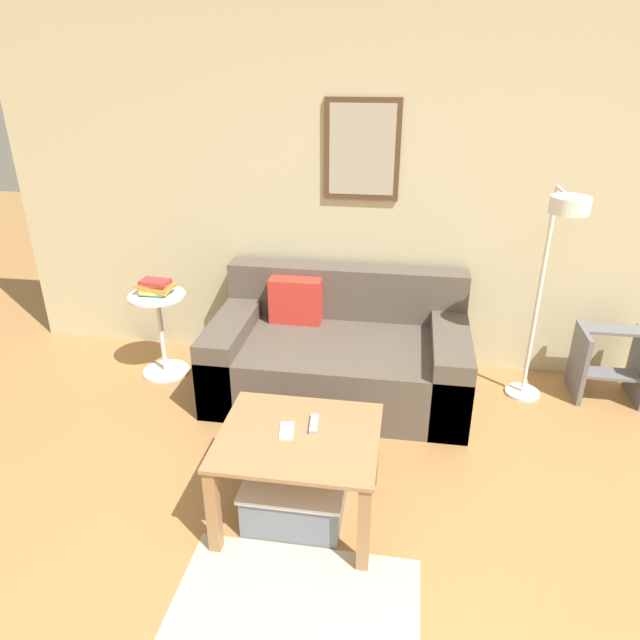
% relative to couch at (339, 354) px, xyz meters
% --- Properties ---
extents(wall_back, '(5.60, 0.09, 2.55)m').
position_rel_couch_xyz_m(wall_back, '(0.29, 0.51, 1.01)').
color(wall_back, '#C6BC93').
rests_on(wall_back, ground_plane).
extents(area_rug, '(1.05, 0.67, 0.01)m').
position_rel_couch_xyz_m(area_rug, '(0.05, -1.79, -0.27)').
color(area_rug, '#C1B299').
rests_on(area_rug, ground_plane).
extents(couch, '(1.69, 0.99, 0.78)m').
position_rel_couch_xyz_m(couch, '(0.00, 0.00, 0.00)').
color(couch, brown).
rests_on(couch, ground_plane).
extents(coffee_table, '(0.77, 0.66, 0.48)m').
position_rel_couch_xyz_m(coffee_table, '(-0.04, -1.24, 0.11)').
color(coffee_table, '#997047').
rests_on(coffee_table, ground_plane).
extents(storage_bin, '(0.50, 0.42, 0.23)m').
position_rel_couch_xyz_m(storage_bin, '(-0.05, -1.25, -0.15)').
color(storage_bin, slate).
rests_on(storage_bin, ground_plane).
extents(floor_lamp, '(0.23, 0.56, 1.44)m').
position_rel_couch_xyz_m(floor_lamp, '(1.27, -0.09, 0.78)').
color(floor_lamp, white).
rests_on(floor_lamp, ground_plane).
extents(side_table, '(0.40, 0.40, 0.62)m').
position_rel_couch_xyz_m(side_table, '(-1.29, 0.02, 0.10)').
color(side_table, white).
rests_on(side_table, ground_plane).
extents(book_stack, '(0.26, 0.19, 0.11)m').
position_rel_couch_xyz_m(book_stack, '(-1.29, 0.03, 0.40)').
color(book_stack, '#387F4C').
rests_on(book_stack, side_table).
extents(remote_control, '(0.05, 0.15, 0.02)m').
position_rel_couch_xyz_m(remote_control, '(0.02, -1.16, 0.22)').
color(remote_control, '#99999E').
rests_on(remote_control, coffee_table).
extents(cell_phone, '(0.09, 0.15, 0.01)m').
position_rel_couch_xyz_m(cell_phone, '(-0.10, -1.22, 0.22)').
color(cell_phone, silver).
rests_on(cell_phone, coffee_table).
extents(step_stool, '(0.42, 0.35, 0.48)m').
position_rel_couch_xyz_m(step_stool, '(1.81, 0.19, -0.01)').
color(step_stool, slate).
rests_on(step_stool, ground_plane).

